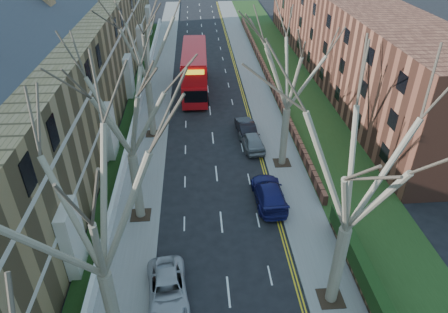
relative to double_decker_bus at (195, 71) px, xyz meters
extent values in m
cube|color=slate|center=(-4.52, 0.51, -2.41)|extent=(3.00, 102.00, 0.12)
cube|color=slate|center=(7.48, 0.51, -2.41)|extent=(3.00, 102.00, 0.12)
cube|color=olive|center=(-12.32, -7.49, 2.53)|extent=(9.00, 78.00, 10.00)
cube|color=#31343C|center=(-12.32, -7.49, 8.53)|extent=(4.67, 78.00, 4.67)
cube|color=beige|center=(-7.87, -7.49, 1.03)|extent=(0.12, 78.00, 0.35)
cube|color=beige|center=(-7.87, -7.49, 4.53)|extent=(0.12, 78.00, 0.35)
cube|color=brown|center=(18.98, 4.51, 2.53)|extent=(8.00, 54.00, 10.00)
cube|color=brown|center=(9.18, 4.51, -1.90)|extent=(0.35, 54.00, 0.90)
cube|color=white|center=(-6.17, -7.49, -1.85)|extent=(0.30, 78.00, 1.00)
cube|color=#203C15|center=(11.98, 0.51, -2.32)|extent=(6.00, 102.00, 0.06)
cylinder|color=#756A54|center=(-4.22, -32.49, 0.28)|extent=(0.64, 0.64, 5.25)
cylinder|color=#756A54|center=(-4.22, -22.49, 0.19)|extent=(0.64, 0.64, 5.07)
cube|color=#2D2116|center=(-4.22, -22.49, -2.33)|extent=(1.40, 1.40, 0.05)
cylinder|color=#756A54|center=(-4.22, -10.49, 0.28)|extent=(0.60, 0.60, 5.25)
cube|color=#2D2116|center=(-4.22, -10.49, -2.33)|extent=(1.40, 1.40, 0.05)
cylinder|color=#756A54|center=(7.18, -30.49, 0.28)|extent=(0.64, 0.64, 5.25)
cube|color=#2D2116|center=(7.18, -30.49, -2.33)|extent=(1.40, 1.40, 0.05)
cylinder|color=#756A54|center=(7.18, -16.49, 0.19)|extent=(0.60, 0.60, 5.07)
cube|color=#2D2116|center=(7.18, -16.49, -2.33)|extent=(1.40, 1.40, 0.05)
cube|color=red|center=(0.00, 0.00, -0.92)|extent=(2.98, 12.09, 2.41)
cube|color=red|center=(0.00, 0.00, 1.38)|extent=(2.97, 11.49, 2.19)
cube|color=black|center=(0.00, 0.00, -0.42)|extent=(2.98, 11.13, 0.99)
cube|color=black|center=(0.00, 0.00, 1.49)|extent=(2.98, 10.89, 0.99)
imported|color=#ABABB0|center=(-1.95, -29.65, -1.81)|extent=(2.69, 4.96, 1.32)
imported|color=navy|center=(5.18, -21.45, -1.71)|extent=(2.29, 5.33, 1.53)
imported|color=gray|center=(4.95, -13.54, -1.71)|extent=(2.24, 4.60, 1.51)
imported|color=black|center=(4.71, -10.95, -1.75)|extent=(1.85, 4.45, 1.43)
camera|label=1|loc=(0.10, -44.71, 16.46)|focal=32.00mm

